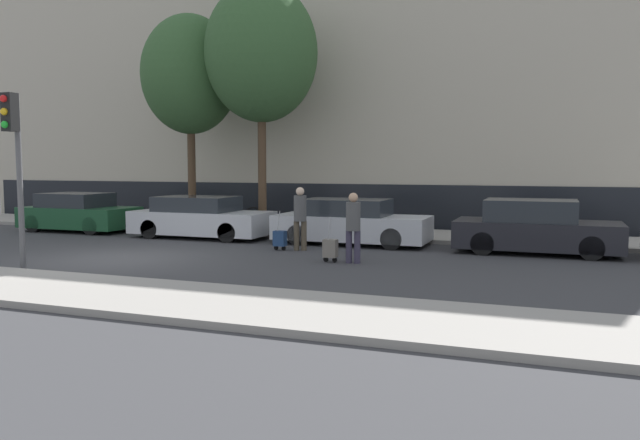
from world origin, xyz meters
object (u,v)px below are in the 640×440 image
object	(u,v)px
parked_car_3	(535,228)
pedestrian_left	(300,215)
parked_car_1	(201,218)
parked_car_2	(350,223)
parked_car_0	(79,213)
pedestrian_right	(353,223)
trolley_right	(330,248)
bare_tree_down_street	(190,75)
bare_tree_near_crossing	(261,53)
parked_bicycle	(240,216)
traffic_light	(14,146)
trolley_left	(280,239)

from	to	relation	value
parked_car_3	pedestrian_left	bearing A→B (deg)	-164.63
parked_car_1	parked_car_2	size ratio (longest dim) A/B	0.99
parked_car_0	pedestrian_right	distance (m)	11.55
trolley_right	pedestrian_left	bearing A→B (deg)	131.51
parked_car_2	bare_tree_down_street	world-z (taller)	bare_tree_down_street
parked_car_1	parked_car_3	xyz separation A→B (m)	(9.99, 0.06, 0.03)
parked_car_0	bare_tree_near_crossing	distance (m)	8.38
parked_car_0	pedestrian_left	world-z (taller)	pedestrian_left
parked_car_2	pedestrian_left	distance (m)	1.95
parked_car_0	bare_tree_down_street	bearing A→B (deg)	31.22
pedestrian_right	trolley_right	xyz separation A→B (m)	(-0.55, -0.06, -0.61)
pedestrian_left	bare_tree_down_street	distance (m)	8.20
parked_car_0	parked_car_2	size ratio (longest dim) A/B	0.88
parked_car_3	trolley_right	distance (m)	5.56
pedestrian_left	parked_bicycle	size ratio (longest dim) A/B	0.96
parked_bicycle	parked_car_1	bearing A→B (deg)	-91.22
bare_tree_down_street	parked_car_1	bearing A→B (deg)	-52.52
parked_car_2	pedestrian_right	bearing A→B (deg)	-71.04
parked_car_1	trolley_right	bearing A→B (deg)	-30.26
traffic_light	parked_car_0	bearing A→B (deg)	123.63
parked_car_3	trolley_right	bearing A→B (deg)	-143.86
parked_car_0	trolley_left	xyz separation A→B (m)	(8.54, -1.96, -0.31)
parked_car_0	pedestrian_right	world-z (taller)	pedestrian_right
pedestrian_left	pedestrian_right	bearing A→B (deg)	-58.95
parked_car_1	trolley_left	distance (m)	3.96
bare_tree_near_crossing	bare_tree_down_street	size ratio (longest dim) A/B	1.10
parked_car_0	pedestrian_right	xyz separation A→B (m)	(11.05, -3.35, 0.31)
traffic_light	pedestrian_left	bearing A→B (deg)	50.55
parked_car_3	parked_bicycle	size ratio (longest dim) A/B	2.34
pedestrian_right	traffic_light	xyz separation A→B (m)	(-6.36, -3.71, 1.77)
parked_car_1	pedestrian_left	xyz separation A→B (m)	(4.05, -1.57, 0.35)
pedestrian_left	trolley_left	distance (m)	0.85
pedestrian_left	parked_bicycle	xyz separation A→B (m)	(-4.00, 4.09, -0.48)
bare_tree_near_crossing	parked_car_0	bearing A→B (deg)	-164.12
pedestrian_right	parked_car_1	bearing A→B (deg)	146.47
parked_car_2	trolley_left	distance (m)	2.37
pedestrian_left	pedestrian_right	distance (m)	2.55
parked_car_2	pedestrian_left	xyz separation A→B (m)	(-0.87, -1.71, 0.34)
bare_tree_down_street	parked_bicycle	bearing A→B (deg)	10.17
parked_car_2	parked_car_3	world-z (taller)	parked_car_3
pedestrian_left	trolley_left	size ratio (longest dim) A/B	1.60
parked_car_1	pedestrian_right	world-z (taller)	pedestrian_right
trolley_left	pedestrian_right	distance (m)	2.94
trolley_right	bare_tree_down_street	distance (m)	10.35
traffic_light	bare_tree_near_crossing	world-z (taller)	bare_tree_near_crossing
parked_bicycle	bare_tree_down_street	world-z (taller)	bare_tree_down_street
parked_bicycle	bare_tree_down_street	size ratio (longest dim) A/B	0.24
parked_car_2	parked_bicycle	xyz separation A→B (m)	(-4.87, 2.37, -0.13)
trolley_right	parked_car_0	bearing A→B (deg)	162.02
pedestrian_left	pedestrian_right	world-z (taller)	pedestrian_left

